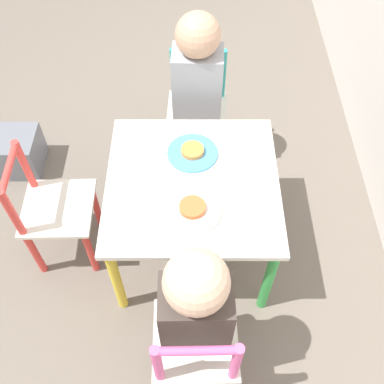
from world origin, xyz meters
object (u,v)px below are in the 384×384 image
at_px(chair_red, 53,211).
at_px(plate_left, 192,152).
at_px(storage_bin, 19,152).
at_px(kids_table, 192,191).
at_px(chair_pink, 195,349).
at_px(chair_teal, 197,112).
at_px(child_left, 197,84).
at_px(plate_right, 192,209).
at_px(child_right, 195,307).

height_order(chair_red, plate_left, chair_red).
bearing_deg(chair_red, storage_bin, 31.07).
xyz_separation_m(kids_table, chair_pink, (0.52, 0.01, -0.11)).
relative_size(chair_teal, storage_bin, 2.58).
relative_size(chair_red, child_left, 0.69).
xyz_separation_m(kids_table, plate_right, (0.12, 0.00, 0.07)).
distance_m(chair_red, plate_left, 0.57).
bearing_deg(chair_red, plate_left, -76.72).
bearing_deg(plate_right, plate_left, 180.00).
relative_size(child_left, storage_bin, 3.74).
xyz_separation_m(chair_pink, child_right, (-0.06, -0.00, 0.19)).
bearing_deg(storage_bin, chair_pink, 40.47).
xyz_separation_m(child_right, plate_right, (-0.34, -0.01, -0.01)).
height_order(plate_right, plate_left, same).
xyz_separation_m(chair_pink, plate_left, (-0.65, -0.01, 0.18)).
bearing_deg(plate_right, storage_bin, -124.74).
height_order(child_left, plate_left, child_left).
height_order(chair_pink, child_right, child_right).
relative_size(child_right, child_left, 0.95).
bearing_deg(chair_teal, plate_left, -90.71).
height_order(chair_pink, plate_right, chair_pink).
bearing_deg(chair_teal, plate_right, -89.56).
distance_m(kids_table, plate_left, 0.14).
relative_size(chair_pink, plate_left, 2.88).
relative_size(chair_pink, storage_bin, 2.58).
distance_m(chair_teal, child_left, 0.22).
height_order(chair_pink, chair_teal, same).
height_order(kids_table, child_left, child_left).
bearing_deg(child_left, chair_teal, 90.00).
distance_m(chair_red, child_left, 0.75).
bearing_deg(kids_table, child_right, 1.15).
xyz_separation_m(child_right, plate_left, (-0.59, -0.01, -0.01)).
height_order(chair_pink, child_left, child_left).
bearing_deg(plate_right, chair_pink, 1.50).
height_order(chair_teal, child_left, child_left).
bearing_deg(kids_table, chair_pink, 1.15).
height_order(kids_table, chair_pink, chair_pink).
bearing_deg(plate_left, kids_table, -0.00).
height_order(kids_table, plate_left, plate_left).
bearing_deg(kids_table, plate_left, 180.00).
bearing_deg(plate_right, kids_table, 180.00).
xyz_separation_m(child_left, plate_right, (0.59, -0.02, -0.03)).
bearing_deg(chair_teal, chair_red, -133.20).
height_order(child_left, storage_bin, child_left).
bearing_deg(plate_right, chair_red, -102.09).
distance_m(chair_teal, chair_red, 0.76).
relative_size(kids_table, chair_pink, 1.13).
distance_m(chair_red, storage_bin, 0.56).
height_order(plate_left, storage_bin, plate_left).
relative_size(chair_teal, plate_left, 2.88).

